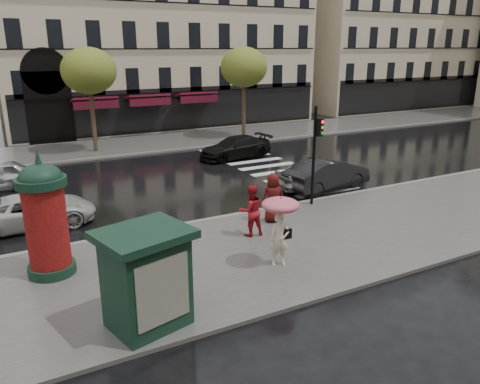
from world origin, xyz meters
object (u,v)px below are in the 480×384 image
morris_column (45,216)px  newsstand (146,277)px  woman_umbrella (280,220)px  woman_red (251,211)px  car_darkgrey (327,174)px  car_white (33,211)px  car_black (235,147)px  traffic_light (316,146)px  car_silver (315,174)px  man_burgundy (273,198)px

morris_column → newsstand: (1.74, -4.01, -0.56)m
woman_umbrella → morris_column: 6.92m
woman_red → car_darkgrey: 7.22m
car_white → car_black: bearing=-59.6°
woman_umbrella → car_darkgrey: (6.64, 6.11, -0.85)m
woman_umbrella → woman_red: (0.39, 2.50, -0.55)m
car_white → car_black: car_black is taller
woman_red → car_white: size_ratio=0.41×
traffic_light → car_silver: (1.81, 2.30, -1.95)m
morris_column → car_white: (-0.06, 4.71, -1.32)m
man_burgundy → car_white: (-8.25, 4.09, -0.44)m
car_darkgrey → traffic_light: bearing=122.7°
traffic_light → car_white: (-10.88, 3.19, -2.03)m
woman_red → car_black: 12.71m
woman_red → car_black: (5.36, 11.52, -0.38)m
morris_column → woman_umbrella: bearing=-23.3°
car_white → car_black: 13.83m
traffic_light → woman_umbrella: bearing=-136.4°
morris_column → woman_red: bearing=-1.9°
woman_red → car_silver: woman_red is taller
morris_column → car_white: size_ratio=0.84×
woman_red → car_black: bearing=-108.7°
car_darkgrey → car_white: bearing=76.3°
morris_column → car_darkgrey: morris_column is taller
car_darkgrey → car_silver: bearing=31.4°
woman_umbrella → car_black: (5.75, 14.03, -0.93)m
car_darkgrey → car_white: (-13.05, 1.33, -0.12)m
morris_column → car_silver: 13.25m
morris_column → car_black: size_ratio=0.82×
woman_umbrella → newsstand: size_ratio=0.91×
woman_red → man_burgundy: (1.45, 0.84, 0.02)m
woman_red → newsstand: size_ratio=0.76×
man_burgundy → car_silver: size_ratio=0.46×
woman_umbrella → traffic_light: 6.26m
morris_column → car_darkgrey: bearing=14.6°
traffic_light → newsstand: size_ratio=1.70×
car_darkgrey → woman_red: bearing=112.1°
car_silver → car_white: car_silver is taller
car_silver → car_darkgrey: 0.57m
man_burgundy → car_darkgrey: man_burgundy is taller
woman_umbrella → man_burgundy: bearing=61.3°
woman_umbrella → car_black: bearing=67.7°
morris_column → car_black: bearing=43.0°
woman_umbrella → car_darkgrey: woman_umbrella is taller
car_silver → newsstand: bearing=123.0°
woman_umbrella → car_black: size_ratio=0.48×
newsstand → car_darkgrey: 13.47m
man_burgundy → newsstand: 7.94m
woman_umbrella → car_white: woman_umbrella is taller
woman_umbrella → car_black: 15.19m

